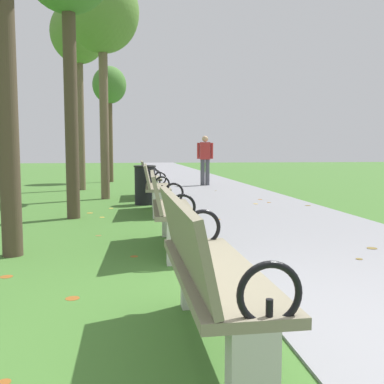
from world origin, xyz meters
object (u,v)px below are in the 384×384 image
park_bench_2 (168,208)px  tree_4 (79,36)px  park_bench_3 (155,187)px  park_bench_1 (206,270)px  tree_3 (102,15)px  tree_5 (109,88)px  trash_bin (145,185)px  park_bench_4 (149,178)px  pedestrian_walking (205,158)px

park_bench_2 → tree_4: bearing=103.1°
park_bench_3 → park_bench_1: bearing=-90.0°
tree_3 → tree_5: bearing=91.5°
park_bench_1 → trash_bin: (-0.15, 7.05, -0.06)m
park_bench_4 → tree_5: (-1.21, 5.60, 2.96)m
tree_5 → trash_bin: bearing=-81.5°
tree_5 → park_bench_2: bearing=-84.0°
tree_4 → park_bench_2: bearing=-76.9°
tree_4 → pedestrian_walking: (3.84, 1.00, -3.49)m
park_bench_1 → park_bench_4: 8.52m
park_bench_1 → tree_4: (-1.89, 10.84, 3.93)m
park_bench_1 → park_bench_4: bearing=90.0°
park_bench_2 → tree_3: bearing=100.8°
park_bench_1 → park_bench_2: 2.71m
park_bench_4 → tree_4: bearing=129.2°
park_bench_3 → tree_5: 8.93m
tree_3 → pedestrian_walking: tree_3 is taller
park_bench_3 → pedestrian_walking: size_ratio=1.00×
tree_3 → tree_4: size_ratio=0.98×
park_bench_4 → tree_3: size_ratio=0.30×
park_bench_1 → park_bench_3: 5.78m
tree_4 → park_bench_4: bearing=-50.8°
park_bench_1 → pedestrian_walking: pedestrian_walking is taller
park_bench_4 → tree_4: (-1.89, 2.32, 3.93)m
park_bench_4 → trash_bin: park_bench_4 is taller
tree_5 → park_bench_4: bearing=-77.8°
tree_5 → pedestrian_walking: bearing=-35.7°
park_bench_2 → tree_4: tree_4 is taller
park_bench_2 → pedestrian_walking: pedestrian_walking is taller
park_bench_4 → pedestrian_walking: 3.88m
park_bench_1 → tree_5: 14.47m
tree_5 → trash_bin: (1.06, -7.06, -3.02)m
park_bench_1 → park_bench_3: (0.00, 5.78, 0.00)m
park_bench_3 → tree_4: size_ratio=0.30×
park_bench_1 → tree_5: size_ratio=0.38×
park_bench_3 → tree_3: size_ratio=0.31×
park_bench_4 → tree_3: bearing=-167.7°
tree_3 → tree_5: size_ratio=1.26×
park_bench_1 → park_bench_2: same height
park_bench_4 → pedestrian_walking: (1.95, 3.33, 0.44)m
tree_4 → park_bench_3: bearing=-69.5°
tree_3 → pedestrian_walking: 5.74m
park_bench_2 → tree_5: size_ratio=0.38×
trash_bin → tree_4: bearing=114.7°
park_bench_3 → trash_bin: size_ratio=1.92×
park_bench_1 → tree_4: bearing=99.9°
park_bench_3 → tree_3: bearing=112.9°
pedestrian_walking → tree_3: bearing=-130.2°
park_bench_4 → park_bench_2: bearing=-90.0°
park_bench_3 → park_bench_4: same height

